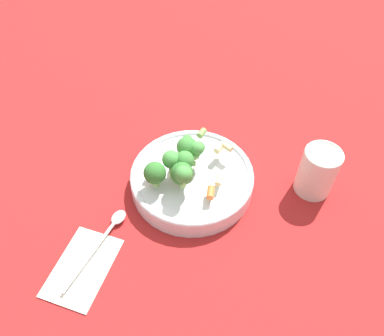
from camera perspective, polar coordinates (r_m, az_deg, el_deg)
ground_plane at (r=0.83m, az=0.00°, el=-2.67°), size 3.00×3.00×0.00m
bowl at (r=0.81m, az=0.00°, el=-1.59°), size 0.26×0.26×0.05m
pasta_salad at (r=0.76m, az=-1.76°, el=0.91°), size 0.18×0.20×0.08m
cup at (r=0.82m, az=18.61°, el=-0.43°), size 0.08×0.08×0.11m
napkin at (r=0.75m, az=-16.35°, el=-14.28°), size 0.18×0.17×0.01m
spoon at (r=0.76m, az=-12.99°, el=-9.80°), size 0.15×0.15×0.01m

